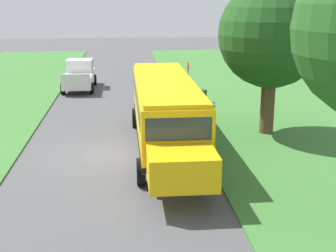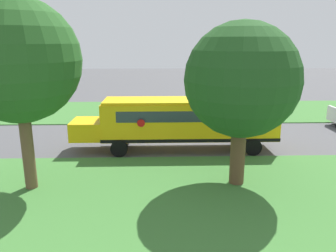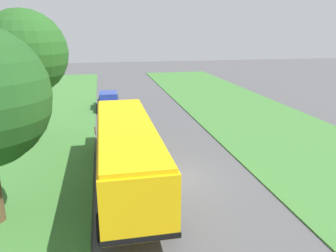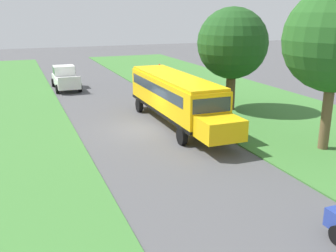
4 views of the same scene
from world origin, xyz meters
name	(u,v)px [view 1 (image 1 of 4)]	position (x,y,z in m)	size (l,w,h in m)	color
ground_plane	(112,154)	(0.00, 0.00, 0.00)	(120.00, 120.00, 0.00)	#4C4C4F
grass_verge	(332,146)	(-10.00, 0.00, 0.04)	(12.00, 80.00, 0.08)	#3D7533
school_bus	(166,108)	(-2.38, -0.36, 1.92)	(2.84, 12.42, 3.16)	yellow
pickup_truck	(79,74)	(2.70, -15.42, 1.07)	(2.28, 5.40, 2.10)	silver
oak_tree_beside_bus	(274,37)	(-7.72, -2.29, 4.81)	(5.09, 5.09, 7.46)	brown
stop_sign	(188,77)	(-4.60, -9.35, 1.74)	(0.08, 0.68, 2.74)	gray
trash_bin	(202,96)	(-5.59, -9.60, 0.45)	(0.56, 0.56, 0.90)	#2D4C33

